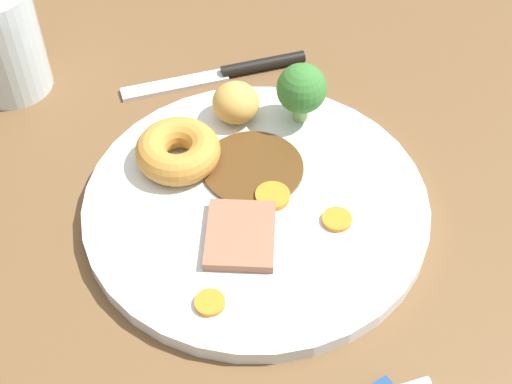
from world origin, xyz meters
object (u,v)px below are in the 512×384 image
Objects in this scene: roast_potato_left at (236,103)px; water_glass at (1,41)px; dinner_plate at (256,206)px; knife at (231,72)px; carrot_coin_back at (210,303)px; meat_slice_main at (235,236)px; yorkshire_pudding at (178,151)px; carrot_coin_side at (337,219)px; broccoli_floret at (302,89)px; carrot_coin_front at (273,196)px.

water_glass is (12.13, 19.06, 2.11)cm from roast_potato_left.
dinner_plate reaches higher than knife.
meat_slice_main is at bearing -33.17° from carrot_coin_back.
water_glass reaches higher than meat_slice_main.
carrot_coin_side is at bearing -133.42° from yorkshire_pudding.
roast_potato_left is 1.89× the size of carrot_coin_back.
water_glass reaches higher than broccoli_floret.
carrot_coin_front is (-0.21, -1.35, 0.98)cm from dinner_plate.
carrot_coin_front is at bearing 148.00° from broccoli_floret.
dinner_plate is 1.68cm from carrot_coin_front.
carrot_coin_back is (-8.43, 7.48, -0.06)cm from carrot_coin_front.
carrot_coin_back is 0.94× the size of carrot_coin_side.
broccoli_floret is (-1.74, -5.50, 1.61)cm from roast_potato_left.
roast_potato_left is (13.43, -3.87, 1.38)cm from meat_slice_main.
carrot_coin_side is 35.30cm from water_glass.
water_glass is at bearing 38.96° from dinner_plate.
dinner_plate is 2.69× the size of water_glass.
dinner_plate is at bearing -140.04° from yorkshire_pudding.
yorkshire_pudding is 0.68× the size of water_glass.
carrot_coin_side is 0.42× the size of broccoli_floret.
carrot_coin_back is at bearing 144.66° from dinner_plate.
carrot_coin_front is at bearing -178.88° from roast_potato_left.
roast_potato_left reaches higher than meat_slice_main.
carrot_coin_front is at bearing 47.92° from carrot_coin_side.
roast_potato_left reaches higher than carrot_coin_side.
roast_potato_left is at bearing 17.38° from carrot_coin_side.
carrot_coin_side is (-3.99, -5.54, 0.90)cm from dinner_plate.
meat_slice_main is at bearing -166.03° from yorkshire_pudding.
knife is (17.47, -2.72, -0.25)cm from dinner_plate.
knife is at bearing -14.57° from meat_slice_main.
yorkshire_pudding reaches higher than knife.
knife is at bearing 7.48° from carrot_coin_side.
carrot_coin_front is 11.27cm from carrot_coin_back.
roast_potato_left is 1.78× the size of carrot_coin_side.
roast_potato_left is 1.50× the size of carrot_coin_front.
water_glass reaches higher than carrot_coin_back.
broccoli_floret is (16.91, -12.79, 3.18)cm from carrot_coin_back.
water_glass is at bearing 40.75° from carrot_coin_front.
dinner_plate is 4.50cm from meat_slice_main.
dinner_plate is at bearing 173.42° from roast_potato_left.
carrot_coin_front is at bearing -51.77° from meat_slice_main.
meat_slice_main is 6.24cm from carrot_coin_back.
broccoli_floret is 0.54× the size of water_glass.
carrot_coin_back and carrot_coin_side have the same top height.
yorkshire_pudding is 1.69× the size of roast_potato_left.
carrot_coin_side is 0.13× the size of knife.
meat_slice_main is at bearing 163.93° from roast_potato_left.
knife is (7.46, -1.56, -2.72)cm from roast_potato_left.
water_glass is (22.36, 19.26, 3.61)cm from carrot_coin_front.
roast_potato_left is at bearing 1.12° from carrot_coin_front.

